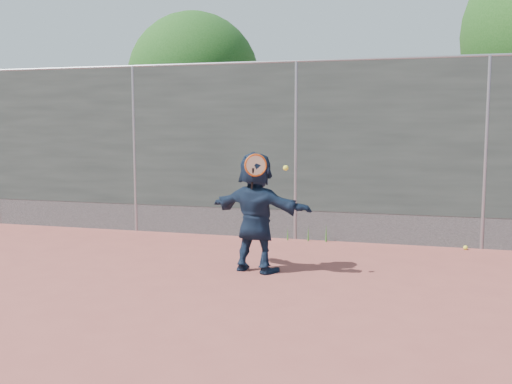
# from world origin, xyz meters

# --- Properties ---
(ground) EXTENTS (80.00, 80.00, 0.00)m
(ground) POSITION_xyz_m (0.00, 0.00, 0.00)
(ground) COLOR #9E4C42
(ground) RESTS_ON ground
(player) EXTENTS (1.55, 0.84, 1.60)m
(player) POSITION_xyz_m (-0.07, 1.21, 0.80)
(player) COLOR #15253C
(player) RESTS_ON ground
(ball_ground) EXTENTS (0.07, 0.07, 0.07)m
(ball_ground) POSITION_xyz_m (2.75, 3.35, 0.03)
(ball_ground) COLOR yellow
(ball_ground) RESTS_ON ground
(fence) EXTENTS (20.00, 0.06, 3.03)m
(fence) POSITION_xyz_m (-0.00, 3.50, 1.58)
(fence) COLOR #38423D
(fence) RESTS_ON ground
(swing_action) EXTENTS (0.58, 0.18, 0.51)m
(swing_action) POSITION_xyz_m (0.02, 1.01, 1.41)
(swing_action) COLOR #C04812
(swing_action) RESTS_ON ground
(tree_left) EXTENTS (3.15, 3.00, 4.53)m
(tree_left) POSITION_xyz_m (-2.85, 6.55, 2.94)
(tree_left) COLOR #382314
(tree_left) RESTS_ON ground
(weed_clump) EXTENTS (0.68, 0.07, 0.30)m
(weed_clump) POSITION_xyz_m (0.29, 3.38, 0.13)
(weed_clump) COLOR #387226
(weed_clump) RESTS_ON ground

